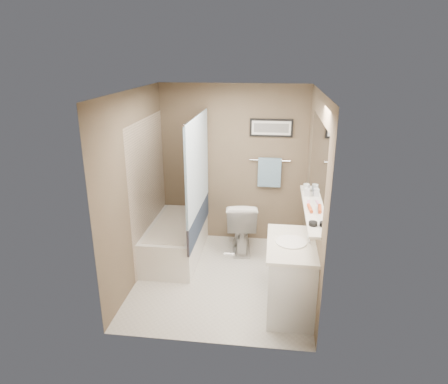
# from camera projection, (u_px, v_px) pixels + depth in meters

# --- Properties ---
(ground) EXTENTS (2.50, 2.50, 0.00)m
(ground) POSITION_uv_depth(u_px,v_px,m) (223.00, 278.00, 5.25)
(ground) COLOR silver
(ground) RESTS_ON ground
(ceiling) EXTENTS (2.20, 2.50, 0.04)m
(ceiling) POSITION_uv_depth(u_px,v_px,m) (222.00, 93.00, 4.47)
(ceiling) COLOR silver
(ceiling) RESTS_ON wall_back
(wall_back) EXTENTS (2.20, 0.04, 2.40)m
(wall_back) POSITION_uv_depth(u_px,v_px,m) (233.00, 165.00, 6.01)
(wall_back) COLOR brown
(wall_back) RESTS_ON ground
(wall_front) EXTENTS (2.20, 0.04, 2.40)m
(wall_front) POSITION_uv_depth(u_px,v_px,m) (205.00, 236.00, 3.71)
(wall_front) COLOR brown
(wall_front) RESTS_ON ground
(wall_left) EXTENTS (0.04, 2.50, 2.40)m
(wall_left) POSITION_uv_depth(u_px,v_px,m) (137.00, 189.00, 4.99)
(wall_left) COLOR brown
(wall_left) RESTS_ON ground
(wall_right) EXTENTS (0.04, 2.50, 2.40)m
(wall_right) POSITION_uv_depth(u_px,v_px,m) (313.00, 196.00, 4.73)
(wall_right) COLOR brown
(wall_right) RESTS_ON ground
(tile_surround) EXTENTS (0.02, 1.55, 2.00)m
(tile_surround) POSITION_uv_depth(u_px,v_px,m) (149.00, 191.00, 5.52)
(tile_surround) COLOR tan
(tile_surround) RESTS_ON wall_left
(curtain_rod) EXTENTS (0.02, 1.55, 0.02)m
(curtain_rod) POSITION_uv_depth(u_px,v_px,m) (196.00, 115.00, 5.09)
(curtain_rod) COLOR silver
(curtain_rod) RESTS_ON wall_left
(curtain_upper) EXTENTS (0.03, 1.45, 1.28)m
(curtain_upper) POSITION_uv_depth(u_px,v_px,m) (198.00, 164.00, 5.31)
(curtain_upper) COLOR white
(curtain_upper) RESTS_ON curtain_rod
(curtain_lower) EXTENTS (0.03, 1.45, 0.36)m
(curtain_lower) POSITION_uv_depth(u_px,v_px,m) (199.00, 221.00, 5.58)
(curtain_lower) COLOR #29364D
(curtain_lower) RESTS_ON curtain_rod
(mirror) EXTENTS (0.02, 1.60, 1.00)m
(mirror) POSITION_uv_depth(u_px,v_px,m) (317.00, 165.00, 4.45)
(mirror) COLOR silver
(mirror) RESTS_ON wall_right
(shelf) EXTENTS (0.12, 1.60, 0.03)m
(shelf) POSITION_uv_depth(u_px,v_px,m) (309.00, 208.00, 4.63)
(shelf) COLOR silver
(shelf) RESTS_ON wall_right
(towel_bar) EXTENTS (0.60, 0.02, 0.02)m
(towel_bar) POSITION_uv_depth(u_px,v_px,m) (270.00, 160.00, 5.90)
(towel_bar) COLOR silver
(towel_bar) RESTS_ON wall_back
(towel) EXTENTS (0.34, 0.05, 0.44)m
(towel) POSITION_uv_depth(u_px,v_px,m) (269.00, 172.00, 5.94)
(towel) COLOR #9CCAE3
(towel) RESTS_ON towel_bar
(art_frame) EXTENTS (0.62, 0.02, 0.26)m
(art_frame) POSITION_uv_depth(u_px,v_px,m) (271.00, 128.00, 5.75)
(art_frame) COLOR black
(art_frame) RESTS_ON wall_back
(art_mat) EXTENTS (0.56, 0.00, 0.20)m
(art_mat) POSITION_uv_depth(u_px,v_px,m) (271.00, 128.00, 5.74)
(art_mat) COLOR white
(art_mat) RESTS_ON art_frame
(art_image) EXTENTS (0.50, 0.00, 0.13)m
(art_image) POSITION_uv_depth(u_px,v_px,m) (271.00, 128.00, 5.74)
(art_image) COLOR #595959
(art_image) RESTS_ON art_mat
(door) EXTENTS (0.80, 0.02, 2.00)m
(door) POSITION_uv_depth(u_px,v_px,m) (264.00, 259.00, 3.70)
(door) COLOR silver
(door) RESTS_ON wall_front
(door_handle) EXTENTS (0.10, 0.02, 0.02)m
(door_handle) POSITION_uv_depth(u_px,v_px,m) (229.00, 254.00, 3.78)
(door_handle) COLOR silver
(door_handle) RESTS_ON door
(bathtub) EXTENTS (0.71, 1.50, 0.50)m
(bathtub) POSITION_uv_depth(u_px,v_px,m) (176.00, 239.00, 5.78)
(bathtub) COLOR white
(bathtub) RESTS_ON ground
(tub_rim) EXTENTS (0.56, 1.36, 0.02)m
(tub_rim) POSITION_uv_depth(u_px,v_px,m) (176.00, 223.00, 5.70)
(tub_rim) COLOR white
(tub_rim) RESTS_ON bathtub
(toilet) EXTENTS (0.52, 0.81, 0.79)m
(toilet) POSITION_uv_depth(u_px,v_px,m) (241.00, 225.00, 5.91)
(toilet) COLOR silver
(toilet) RESTS_ON ground
(vanity) EXTENTS (0.50, 0.90, 0.80)m
(vanity) POSITION_uv_depth(u_px,v_px,m) (291.00, 278.00, 4.51)
(vanity) COLOR white
(vanity) RESTS_ON ground
(countertop) EXTENTS (0.54, 0.96, 0.04)m
(countertop) POSITION_uv_depth(u_px,v_px,m) (292.00, 244.00, 4.37)
(countertop) COLOR silver
(countertop) RESTS_ON vanity
(sink_basin) EXTENTS (0.34, 0.34, 0.01)m
(sink_basin) POSITION_uv_depth(u_px,v_px,m) (291.00, 242.00, 4.37)
(sink_basin) COLOR white
(sink_basin) RESTS_ON countertop
(faucet_spout) EXTENTS (0.02, 0.02, 0.10)m
(faucet_spout) POSITION_uv_depth(u_px,v_px,m) (310.00, 240.00, 4.33)
(faucet_spout) COLOR silver
(faucet_spout) RESTS_ON countertop
(faucet_knob) EXTENTS (0.05, 0.05, 0.05)m
(faucet_knob) POSITION_uv_depth(u_px,v_px,m) (309.00, 237.00, 4.43)
(faucet_knob) COLOR silver
(faucet_knob) RESTS_ON countertop
(candle_bowl_near) EXTENTS (0.09, 0.09, 0.04)m
(candle_bowl_near) POSITION_uv_depth(u_px,v_px,m) (313.00, 224.00, 4.13)
(candle_bowl_near) COLOR black
(candle_bowl_near) RESTS_ON shelf
(hair_brush_front) EXTENTS (0.06, 0.22, 0.04)m
(hair_brush_front) POSITION_uv_depth(u_px,v_px,m) (310.00, 208.00, 4.53)
(hair_brush_front) COLOR #C9471C
(hair_brush_front) RESTS_ON shelf
(pink_comb) EXTENTS (0.05, 0.16, 0.01)m
(pink_comb) POSITION_uv_depth(u_px,v_px,m) (308.00, 202.00, 4.76)
(pink_comb) COLOR pink
(pink_comb) RESTS_ON shelf
(glass_jar) EXTENTS (0.08, 0.08, 0.10)m
(glass_jar) POSITION_uv_depth(u_px,v_px,m) (306.00, 188.00, 5.13)
(glass_jar) COLOR silver
(glass_jar) RESTS_ON shelf
(soap_bottle) EXTENTS (0.07, 0.07, 0.15)m
(soap_bottle) POSITION_uv_depth(u_px,v_px,m) (307.00, 190.00, 4.96)
(soap_bottle) COLOR #999999
(soap_bottle) RESTS_ON shelf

